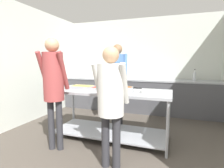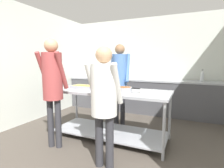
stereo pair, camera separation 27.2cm
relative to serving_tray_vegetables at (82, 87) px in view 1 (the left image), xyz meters
The scene contains 12 objects.
wall_rear 2.42m from the serving_tray_vegetables, 74.16° to the left, with size 4.45×0.06×2.65m.
wall_left 1.62m from the serving_tray_vegetables, behind, with size 0.06×4.23×2.65m.
back_counter 2.08m from the serving_tray_vegetables, 71.31° to the left, with size 4.29×0.65×0.92m.
serving_counter 0.65m from the serving_tray_vegetables, ahead, with size 2.11×0.86×0.89m.
serving_tray_vegetables is the anchor object (origin of this frame).
serving_tray_roast 0.45m from the serving_tray_vegetables, ahead, with size 0.38×0.31×0.05m.
sauce_pan 0.88m from the serving_tray_vegetables, ahead, with size 0.41×0.27×0.09m.
plate_stack 1.24m from the serving_tray_vegetables, ahead, with size 0.24×0.24×0.04m.
guest_serving_left 1.24m from the serving_tray_vegetables, 44.41° to the right, with size 0.43×0.33×1.58m.
guest_serving_right 0.73m from the serving_tray_vegetables, 98.72° to the right, with size 0.45×0.40×1.75m.
cook_behind_counter 0.86m from the serving_tray_vegetables, 54.86° to the left, with size 0.47×0.41×1.76m.
water_bottle 2.94m from the serving_tray_vegetables, 43.09° to the left, with size 0.08×0.08×0.29m.
Camera 1 is at (0.97, -1.10, 1.39)m, focal length 28.00 mm.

